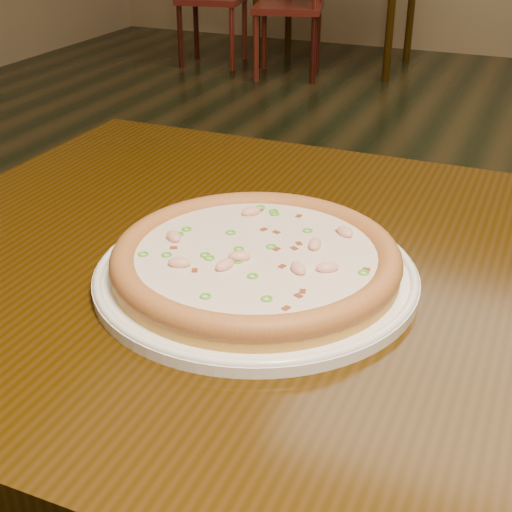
% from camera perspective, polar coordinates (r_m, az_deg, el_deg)
% --- Properties ---
extents(hero_table, '(1.20, 0.80, 0.75)m').
position_cam_1_polar(hero_table, '(0.85, 8.88, -7.74)').
color(hero_table, black).
rests_on(hero_table, ground).
extents(plate, '(0.36, 0.36, 0.02)m').
position_cam_1_polar(plate, '(0.78, 0.00, -1.38)').
color(plate, white).
rests_on(plate, hero_table).
extents(pizza, '(0.32, 0.32, 0.03)m').
position_cam_1_polar(pizza, '(0.77, 0.00, -0.19)').
color(pizza, '#C19241').
rests_on(pizza, plate).
extents(chair_b, '(0.51, 0.51, 0.95)m').
position_cam_1_polar(chair_b, '(4.75, 3.32, 19.32)').
color(chair_b, '#561014').
rests_on(chair_b, ground).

